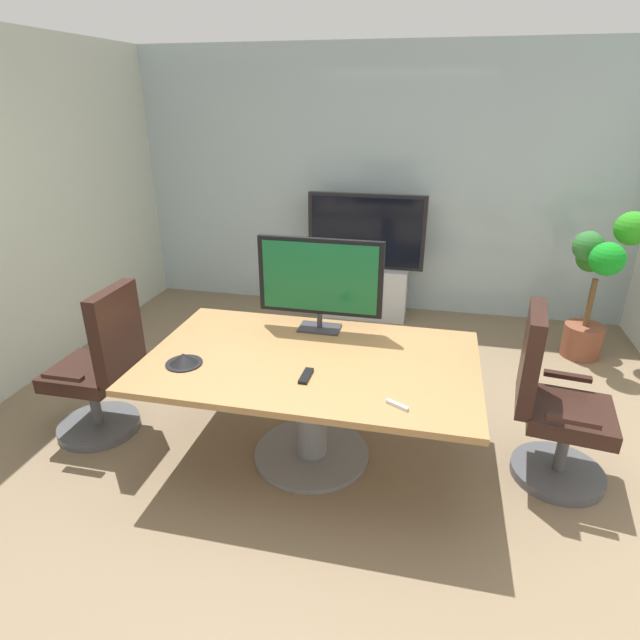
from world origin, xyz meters
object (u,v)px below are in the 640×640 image
(office_chair_right, at_px, (552,412))
(tv_monitor, at_px, (320,279))
(conference_table, at_px, (311,383))
(remote_control, at_px, (306,376))
(conference_phone, at_px, (184,359))
(wall_display_unit, at_px, (365,276))
(office_chair_left, at_px, (102,375))
(potted_plant, at_px, (598,278))

(office_chair_right, bearing_deg, tv_monitor, 86.72)
(conference_table, distance_m, remote_control, 0.30)
(office_chair_right, relative_size, conference_phone, 4.95)
(wall_display_unit, bearing_deg, office_chair_left, -119.94)
(wall_display_unit, relative_size, remote_control, 7.71)
(conference_table, xyz_separation_m, remote_control, (0.03, -0.23, 0.18))
(wall_display_unit, bearing_deg, conference_phone, -104.88)
(office_chair_left, bearing_deg, remote_control, 83.02)
(office_chair_right, distance_m, tv_monitor, 1.65)
(potted_plant, relative_size, conference_phone, 6.02)
(office_chair_left, bearing_deg, conference_table, 91.97)
(office_chair_left, bearing_deg, wall_display_unit, 149.89)
(office_chair_left, bearing_deg, tv_monitor, 109.14)
(tv_monitor, bearing_deg, conference_phone, -135.22)
(conference_table, height_order, office_chair_right, office_chair_right)
(conference_table, distance_m, wall_display_unit, 2.46)
(wall_display_unit, bearing_deg, tv_monitor, -90.94)
(office_chair_right, distance_m, wall_display_unit, 2.74)
(office_chair_right, bearing_deg, potted_plant, -11.38)
(office_chair_left, relative_size, office_chair_right, 1.00)
(potted_plant, bearing_deg, wall_display_unit, 166.57)
(office_chair_left, height_order, wall_display_unit, wall_display_unit)
(tv_monitor, height_order, potted_plant, tv_monitor)
(office_chair_left, height_order, conference_phone, office_chair_left)
(office_chair_left, distance_m, remote_control, 1.52)
(conference_phone, distance_m, remote_control, 0.75)
(wall_display_unit, relative_size, conference_phone, 5.95)
(office_chair_right, bearing_deg, conference_table, 103.55)
(office_chair_right, bearing_deg, conference_phone, 107.81)
(potted_plant, bearing_deg, conference_table, -136.95)
(tv_monitor, relative_size, potted_plant, 0.63)
(office_chair_right, relative_size, tv_monitor, 1.30)
(tv_monitor, distance_m, remote_control, 0.76)
(tv_monitor, distance_m, wall_display_unit, 2.12)
(tv_monitor, xyz_separation_m, potted_plant, (2.14, 1.52, -0.33))
(office_chair_left, xyz_separation_m, tv_monitor, (1.41, 0.50, 0.63))
(conference_phone, bearing_deg, tv_monitor, 44.78)
(tv_monitor, bearing_deg, remote_control, -84.10)
(conference_table, height_order, conference_phone, conference_phone)
(tv_monitor, bearing_deg, wall_display_unit, 89.06)
(conference_table, distance_m, potted_plant, 2.87)
(conference_table, bearing_deg, wall_display_unit, 90.24)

